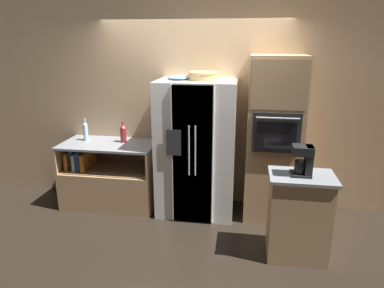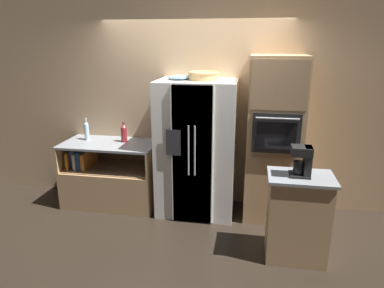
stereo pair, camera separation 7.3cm
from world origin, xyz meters
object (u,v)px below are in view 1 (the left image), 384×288
wall_oven (273,139)px  wicker_basket (203,75)px  bottle_short (123,133)px  bottle_tall (86,131)px  refrigerator (196,149)px  coffee_maker (304,160)px  fruit_bowl (179,77)px

wall_oven → wicker_basket: (-0.90, -0.01, 0.78)m
wall_oven → bottle_short: (-2.00, 0.06, -0.02)m
bottle_tall → refrigerator: bearing=-3.9°
bottle_short → bottle_tall: bearing=179.9°
coffee_maker → bottle_short: bearing=156.4°
refrigerator → fruit_bowl: bearing=168.5°
wicker_basket → fruit_bowl: (-0.30, 0.02, -0.03)m
refrigerator → bottle_tall: size_ratio=5.58×
wicker_basket → bottle_tall: bearing=177.3°
bottle_tall → wall_oven: bearing=-1.5°
wicker_basket → fruit_bowl: 0.30m
wall_oven → wicker_basket: size_ratio=5.45×
wall_oven → coffee_maker: bearing=-75.7°
wall_oven → bottle_short: bearing=178.2°
wall_oven → fruit_bowl: 1.42m
refrigerator → bottle_tall: (-1.57, 0.11, 0.15)m
refrigerator → fruit_bowl: (-0.23, 0.05, 0.91)m
wicker_basket → coffee_maker: (1.13, -0.90, -0.72)m
wicker_basket → coffee_maker: 1.61m
refrigerator → wicker_basket: bearing=21.1°
fruit_bowl → bottle_short: (-0.80, 0.06, -0.77)m
wicker_basket → refrigerator: bearing=-158.9°
wicker_basket → bottle_short: size_ratio=1.35×
refrigerator → bottle_short: bearing=174.1°
fruit_bowl → coffee_maker: (1.43, -0.91, -0.69)m
wicker_basket → bottle_tall: 1.83m
coffee_maker → bottle_tall: bearing=160.7°
refrigerator → wicker_basket: wicker_basket is taller
bottle_tall → bottle_short: size_ratio=1.13×
coffee_maker → refrigerator: bearing=144.3°
refrigerator → wall_oven: (0.97, 0.04, 0.16)m
bottle_tall → coffee_maker: coffee_maker is taller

